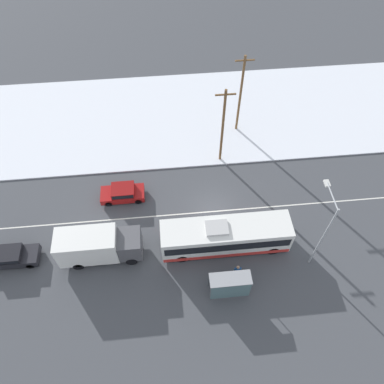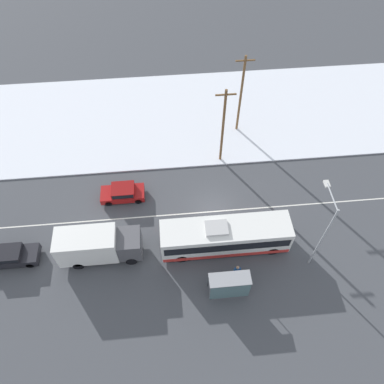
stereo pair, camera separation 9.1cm
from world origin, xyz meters
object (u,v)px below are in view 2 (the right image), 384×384
at_px(pedestrian_at_stop, 237,270).
at_px(utility_pole_roadside, 223,127).
at_px(box_truck, 97,245).
at_px(streetlamp, 324,226).
at_px(sedan_car, 123,192).
at_px(bus_shelter, 230,286).
at_px(utility_pole_snowlot, 241,95).
at_px(parked_car_near_truck, 8,256).
at_px(city_bus, 225,236).

bearing_deg(pedestrian_at_stop, utility_pole_roadside, 88.14).
distance_m(box_truck, streetlamp, 17.68).
relative_size(box_truck, sedan_car, 1.68).
height_order(sedan_car, bus_shelter, bus_shelter).
xyz_separation_m(utility_pole_roadside, utility_pole_snowlot, (2.35, 4.13, 0.16)).
bearing_deg(sedan_car, bus_shelter, 129.20).
bearing_deg(sedan_car, utility_pole_roadside, -158.27).
bearing_deg(parked_car_near_truck, streetlamp, -4.71).
bearing_deg(parked_car_near_truck, utility_pole_snowlot, 32.59).
bearing_deg(utility_pole_snowlot, sedan_car, -146.39).
distance_m(sedan_car, streetlamp, 17.77).
bearing_deg(utility_pole_snowlot, streetlamp, -77.52).
bearing_deg(utility_pole_roadside, pedestrian_at_stop, -91.86).
bearing_deg(box_truck, parked_car_near_truck, 178.18).
height_order(parked_car_near_truck, bus_shelter, bus_shelter).
xyz_separation_m(parked_car_near_truck, utility_pole_snowlot, (21.28, 13.60, 3.94)).
height_order(city_bus, utility_pole_roadside, utility_pole_roadside).
relative_size(city_bus, utility_pole_snowlot, 1.18).
height_order(sedan_car, pedestrian_at_stop, pedestrian_at_stop).
distance_m(box_truck, utility_pole_snowlot, 19.78).
height_order(sedan_car, streetlamp, streetlamp).
height_order(parked_car_near_truck, streetlamp, streetlamp).
bearing_deg(sedan_car, box_truck, 72.78).
bearing_deg(pedestrian_at_stop, parked_car_near_truck, 170.47).
height_order(city_bus, streetlamp, streetlamp).
relative_size(streetlamp, utility_pole_roadside, 0.91).
height_order(box_truck, streetlamp, streetlamp).
bearing_deg(utility_pole_snowlot, box_truck, -134.96).
xyz_separation_m(box_truck, bus_shelter, (10.18, -4.40, -0.08)).
bearing_deg(utility_pole_snowlot, utility_pole_roadside, -119.66).
bearing_deg(bus_shelter, city_bus, 86.31).
bearing_deg(utility_pole_roadside, bus_shelter, -95.19).
height_order(city_bus, parked_car_near_truck, city_bus).
bearing_deg(city_bus, bus_shelter, -93.69).
height_order(bus_shelter, utility_pole_roadside, utility_pole_roadside).
bearing_deg(utility_pole_roadside, utility_pole_snowlot, 60.34).
xyz_separation_m(pedestrian_at_stop, bus_shelter, (-0.87, -1.52, 0.69)).
xyz_separation_m(pedestrian_at_stop, utility_pole_roadside, (0.41, 12.58, 3.56)).
xyz_separation_m(city_bus, box_truck, (-10.47, 0.03, 0.22)).
bearing_deg(city_bus, pedestrian_at_stop, -78.22).
xyz_separation_m(bus_shelter, streetlamp, (7.10, 2.59, 3.33)).
bearing_deg(bus_shelter, streetlamp, 20.08).
relative_size(utility_pole_roadside, utility_pole_snowlot, 0.96).
distance_m(streetlamp, utility_pole_snowlot, 16.02).
relative_size(parked_car_near_truck, bus_shelter, 1.49).
bearing_deg(streetlamp, bus_shelter, -159.92).
bearing_deg(streetlamp, utility_pole_roadside, 116.80).
distance_m(box_truck, pedestrian_at_stop, 11.45).
xyz_separation_m(bus_shelter, utility_pole_roadside, (1.28, 14.11, 2.87)).
height_order(parked_car_near_truck, utility_pole_roadside, utility_pole_roadside).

